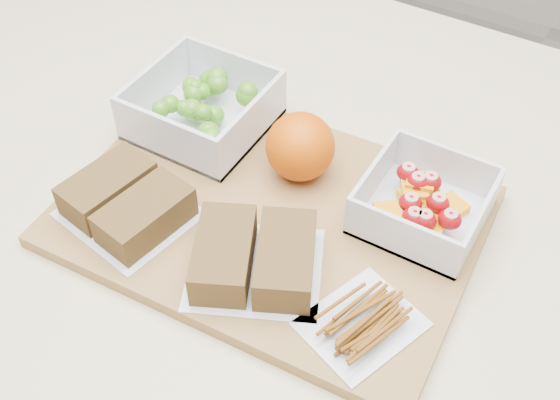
{
  "coord_description": "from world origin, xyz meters",
  "views": [
    {
      "loc": [
        0.27,
        -0.44,
        1.46
      ],
      "look_at": [
        0.02,
        -0.01,
        0.93
      ],
      "focal_mm": 45.0,
      "sensor_mm": 36.0,
      "label": 1
    }
  ],
  "objects_px": {
    "fruit_container": "(423,204)",
    "orange": "(300,147)",
    "cutting_board": "(271,217)",
    "grape_container": "(205,108)",
    "pretzel_bag": "(362,318)",
    "sandwich_bag_left": "(127,202)",
    "sandwich_bag_center": "(255,257)"
  },
  "relations": [
    {
      "from": "grape_container",
      "to": "pretzel_bag",
      "type": "distance_m",
      "value": 0.32
    },
    {
      "from": "grape_container",
      "to": "sandwich_bag_left",
      "type": "xyz_separation_m",
      "value": [
        0.01,
        -0.16,
        -0.01
      ]
    },
    {
      "from": "grape_container",
      "to": "pretzel_bag",
      "type": "xyz_separation_m",
      "value": [
        0.28,
        -0.16,
        -0.01
      ]
    },
    {
      "from": "grape_container",
      "to": "orange",
      "type": "bearing_deg",
      "value": -5.53
    },
    {
      "from": "fruit_container",
      "to": "pretzel_bag",
      "type": "height_order",
      "value": "fruit_container"
    },
    {
      "from": "pretzel_bag",
      "to": "grape_container",
      "type": "bearing_deg",
      "value": 150.58
    },
    {
      "from": "cutting_board",
      "to": "sandwich_bag_left",
      "type": "xyz_separation_m",
      "value": [
        -0.12,
        -0.08,
        0.03
      ]
    },
    {
      "from": "pretzel_bag",
      "to": "cutting_board",
      "type": "bearing_deg",
      "value": 151.54
    },
    {
      "from": "fruit_container",
      "to": "orange",
      "type": "bearing_deg",
      "value": -178.01
    },
    {
      "from": "fruit_container",
      "to": "orange",
      "type": "distance_m",
      "value": 0.14
    },
    {
      "from": "grape_container",
      "to": "cutting_board",
      "type": "bearing_deg",
      "value": -30.41
    },
    {
      "from": "cutting_board",
      "to": "sandwich_bag_center",
      "type": "relative_size",
      "value": 2.57
    },
    {
      "from": "cutting_board",
      "to": "pretzel_bag",
      "type": "distance_m",
      "value": 0.16
    },
    {
      "from": "cutting_board",
      "to": "grape_container",
      "type": "relative_size",
      "value": 2.96
    },
    {
      "from": "fruit_container",
      "to": "sandwich_bag_left",
      "type": "distance_m",
      "value": 0.3
    },
    {
      "from": "sandwich_bag_center",
      "to": "pretzel_bag",
      "type": "relative_size",
      "value": 1.31
    },
    {
      "from": "sandwich_bag_center",
      "to": "sandwich_bag_left",
      "type": "bearing_deg",
      "value": -178.0
    },
    {
      "from": "orange",
      "to": "sandwich_bag_left",
      "type": "height_order",
      "value": "orange"
    },
    {
      "from": "fruit_container",
      "to": "cutting_board",
      "type": "bearing_deg",
      "value": -152.5
    },
    {
      "from": "sandwich_bag_center",
      "to": "pretzel_bag",
      "type": "distance_m",
      "value": 0.12
    },
    {
      "from": "cutting_board",
      "to": "sandwich_bag_left",
      "type": "relative_size",
      "value": 2.94
    },
    {
      "from": "cutting_board",
      "to": "pretzel_bag",
      "type": "relative_size",
      "value": 3.36
    },
    {
      "from": "orange",
      "to": "pretzel_bag",
      "type": "relative_size",
      "value": 0.6
    },
    {
      "from": "pretzel_bag",
      "to": "sandwich_bag_center",
      "type": "bearing_deg",
      "value": 177.87
    },
    {
      "from": "cutting_board",
      "to": "sandwich_bag_left",
      "type": "distance_m",
      "value": 0.15
    },
    {
      "from": "sandwich_bag_center",
      "to": "orange",
      "type": "bearing_deg",
      "value": 101.84
    },
    {
      "from": "sandwich_bag_left",
      "to": "pretzel_bag",
      "type": "xyz_separation_m",
      "value": [
        0.27,
        0.0,
        -0.01
      ]
    },
    {
      "from": "sandwich_bag_left",
      "to": "sandwich_bag_center",
      "type": "relative_size",
      "value": 0.87
    },
    {
      "from": "grape_container",
      "to": "fruit_container",
      "type": "distance_m",
      "value": 0.27
    },
    {
      "from": "sandwich_bag_center",
      "to": "grape_container",
      "type": "bearing_deg",
      "value": 136.77
    },
    {
      "from": "orange",
      "to": "fruit_container",
      "type": "bearing_deg",
      "value": 1.99
    },
    {
      "from": "orange",
      "to": "sandwich_bag_left",
      "type": "bearing_deg",
      "value": -129.87
    }
  ]
}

